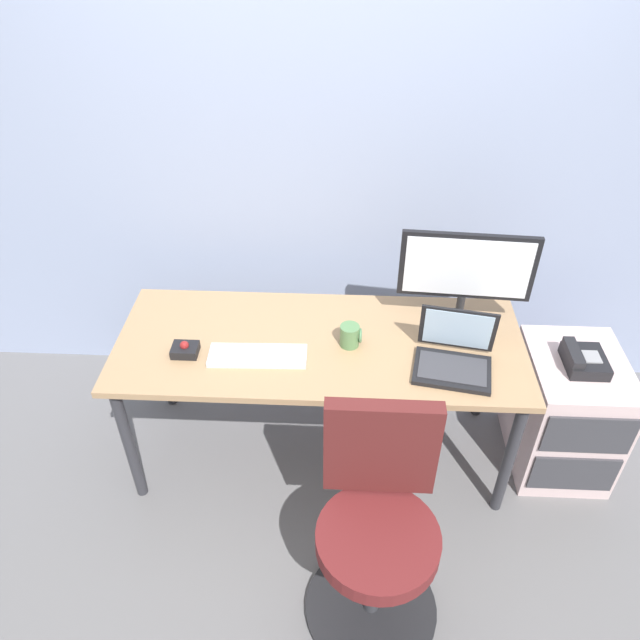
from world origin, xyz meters
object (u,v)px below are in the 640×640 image
Objects in this scene: monitor_main at (466,272)px; desk_phone at (583,360)px; keyboard at (258,355)px; laptop at (454,355)px; trackball_mouse at (185,349)px; coffee_mug at (350,336)px; file_cabinet at (564,412)px; office_chair at (377,533)px.

desk_phone is at bearing -16.76° from monitor_main.
laptop reaches higher than keyboard.
keyboard is 0.31m from trackball_mouse.
desk_phone is 2.01× the size of coffee_mug.
office_chair is (-0.91, -0.77, 0.13)m from file_cabinet.
monitor_main is (-0.54, 0.14, 0.68)m from file_cabinet.
trackball_mouse is (-1.12, 0.02, -0.03)m from laptop.
keyboard is 4.15× the size of coffee_mug.
coffee_mug reaches higher than trackball_mouse.
trackball_mouse is at bearing 177.77° from keyboard.
desk_phone is 1.82× the size of trackball_mouse.
trackball_mouse is at bearing -172.41° from coffee_mug.
trackball_mouse is (-0.81, 0.64, 0.29)m from office_chair.
file_cabinet is at bearing 1.89° from coffee_mug.
monitor_main reaches higher than coffee_mug.
monitor_main reaches higher than keyboard.
keyboard reaches higher than file_cabinet.
file_cabinet is 1.20m from office_chair.
laptop is (0.81, -0.00, 0.04)m from keyboard.
coffee_mug reaches higher than keyboard.
keyboard is 1.18× the size of laptop.
monitor_main is at bearing 163.24° from desk_phone.
desk_phone is 1.41m from keyboard.
keyboard is (-1.40, -0.12, 0.07)m from desk_phone.
office_chair is at bearing -38.50° from trackball_mouse.
trackball_mouse is (-1.18, -0.27, -0.25)m from monitor_main.
laptop reaches higher than file_cabinet.
coffee_mug is (0.39, 0.10, 0.04)m from keyboard.
monitor_main is 0.56m from coffee_mug.
file_cabinet is 3.08× the size of desk_phone.
laptop is (-0.59, -0.13, 0.12)m from desk_phone.
keyboard is (-0.87, -0.28, -0.26)m from monitor_main.
trackball_mouse is (-1.72, -0.13, 0.43)m from file_cabinet.
laptop reaches higher than desk_phone.
desk_phone is at bearing 0.97° from coffee_mug.
monitor_main is at bearing 67.84° from office_chair.
coffee_mug is at bearing 15.15° from keyboard.
office_chair is 0.85m from keyboard.
trackball_mouse is at bearing -167.10° from monitor_main.
coffee_mug is (-0.48, -0.18, -0.22)m from monitor_main.
monitor_main is 1.62× the size of laptop.
office_chair reaches higher than desk_phone.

